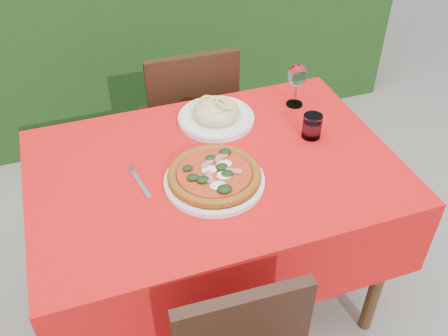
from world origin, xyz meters
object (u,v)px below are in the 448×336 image
object	(u,v)px
water_glass	(312,127)
wine_glass	(297,77)
chair_far	(190,120)
pasta_plate	(216,114)
fork	(141,185)
pizza_plate	(214,177)

from	to	relation	value
water_glass	wine_glass	distance (m)	0.24
chair_far	pasta_plate	bearing A→B (deg)	92.62
wine_glass	fork	bearing A→B (deg)	-157.69
pasta_plate	fork	size ratio (longest dim) A/B	1.45
water_glass	wine_glass	size ratio (longest dim) A/B	0.50
fork	water_glass	bearing A→B (deg)	-4.46
pizza_plate	wine_glass	distance (m)	0.59
chair_far	water_glass	distance (m)	0.72
pizza_plate	water_glass	world-z (taller)	water_glass
chair_far	wine_glass	xyz separation A→B (m)	(0.34, -0.37, 0.36)
pasta_plate	wine_glass	size ratio (longest dim) A/B	1.62
pizza_plate	pasta_plate	distance (m)	0.37
pizza_plate	wine_glass	size ratio (longest dim) A/B	1.95
pizza_plate	chair_far	bearing A→B (deg)	81.01
pizza_plate	wine_glass	xyz separation A→B (m)	(0.46, 0.35, 0.10)
pasta_plate	chair_far	bearing A→B (deg)	91.20
water_glass	pasta_plate	bearing A→B (deg)	144.52
pizza_plate	pasta_plate	xyz separation A→B (m)	(0.12, 0.35, 0.00)
pasta_plate	water_glass	xyz separation A→B (m)	(0.30, -0.21, 0.01)
pasta_plate	water_glass	world-z (taller)	water_glass
chair_far	pizza_plate	world-z (taller)	chair_far
wine_glass	pizza_plate	bearing A→B (deg)	-142.47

